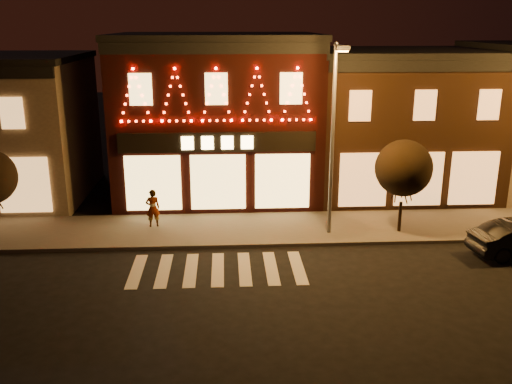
{
  "coord_description": "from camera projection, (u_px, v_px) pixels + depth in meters",
  "views": [
    {
      "loc": [
        0.34,
        -15.32,
        8.86
      ],
      "look_at": [
        1.43,
        4.0,
        2.99
      ],
      "focal_mm": 39.55,
      "sensor_mm": 36.0,
      "label": 1
    }
  ],
  "objects": [
    {
      "name": "ground",
      "position": [
        217.0,
        324.0,
        17.19
      ],
      "size": [
        120.0,
        120.0,
        0.0
      ],
      "primitive_type": "plane",
      "color": "black",
      "rests_on": "ground"
    },
    {
      "name": "sidewalk_far",
      "position": [
        264.0,
        229.0,
        24.92
      ],
      "size": [
        44.0,
        4.0,
        0.15
      ],
      "primitive_type": "cube",
      "color": "#47423D",
      "rests_on": "ground"
    },
    {
      "name": "building_pulp",
      "position": [
        218.0,
        116.0,
        29.34
      ],
      "size": [
        10.2,
        8.34,
        8.3
      ],
      "color": "black",
      "rests_on": "ground"
    },
    {
      "name": "building_right_a",
      "position": [
        397.0,
        121.0,
        29.98
      ],
      "size": [
        9.2,
        8.28,
        7.5
      ],
      "color": "#382013",
      "rests_on": "ground"
    },
    {
      "name": "streetlamp_mid",
      "position": [
        334.0,
        126.0,
        22.73
      ],
      "size": [
        0.51,
        1.81,
        7.93
      ],
      "rotation": [
        0.0,
        0.0,
        0.04
      ],
      "color": "#59595E",
      "rests_on": "sidewalk_far"
    },
    {
      "name": "tree_right",
      "position": [
        404.0,
        168.0,
        23.65
      ],
      "size": [
        2.4,
        2.4,
        4.01
      ],
      "rotation": [
        0.0,
        0.0,
        0.21
      ],
      "color": "black",
      "rests_on": "sidewalk_far"
    },
    {
      "name": "pedestrian",
      "position": [
        153.0,
        208.0,
        24.78
      ],
      "size": [
        0.69,
        0.53,
        1.69
      ],
      "primitive_type": "imported",
      "rotation": [
        0.0,
        0.0,
        3.35
      ],
      "color": "gray",
      "rests_on": "sidewalk_far"
    }
  ]
}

